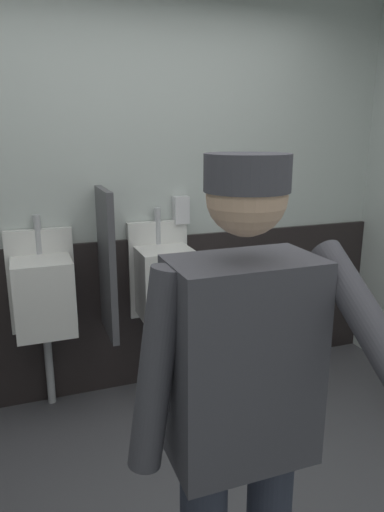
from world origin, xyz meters
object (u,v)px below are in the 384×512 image
urinal_middle (164,281)px  person (242,407)px  soap_dispenser (181,210)px  urinal_left (44,294)px

urinal_middle → person: person is taller
person → soap_dispenser: bearing=76.1°
urinal_left → soap_dispenser: 1.02m
soap_dispenser → person: bearing=-103.9°
urinal_left → soap_dispenser: (0.91, 0.12, 0.44)m
urinal_middle → soap_dispenser: soap_dispenser is taller
soap_dispenser → urinal_left: bearing=-172.5°
urinal_left → person: bearing=-75.5°
urinal_left → urinal_middle: same height
person → urinal_middle: bearing=80.4°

